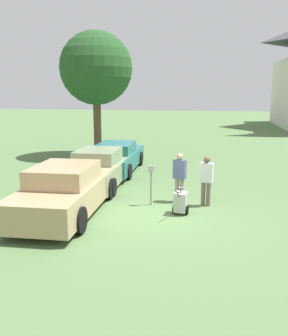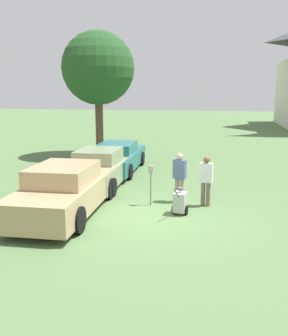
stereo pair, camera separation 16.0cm
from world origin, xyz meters
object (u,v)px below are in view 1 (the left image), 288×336
object	(u,v)px
parking_meter	(151,178)
person_supervisor	(206,178)
person_worker	(180,174)
equipment_cart	(181,202)
parked_car_sage	(99,169)
parked_car_tan	(66,190)
parked_car_teal	(117,158)

from	to	relation	value
parking_meter	person_supervisor	xyz separation A→B (m)	(1.79, 0.26, 0.00)
parking_meter	person_supervisor	size ratio (longest dim) A/B	0.81
person_worker	equipment_cart	xyz separation A→B (m)	(0.16, -1.30, -0.57)
person_supervisor	equipment_cart	distance (m)	1.36
parked_car_sage	parking_meter	world-z (taller)	parked_car_sage
parked_car_tan	parked_car_sage	distance (m)	3.42
parking_meter	person_worker	size ratio (longest dim) A/B	0.80
parked_car_tan	person_worker	xyz separation A→B (m)	(3.32, 1.84, 0.24)
parked_car_tan	equipment_cart	xyz separation A→B (m)	(3.48, 0.54, -0.34)
parked_car_tan	equipment_cart	world-z (taller)	parked_car_tan
parked_car_teal	person_worker	distance (m)	5.50
parked_car_tan	person_supervisor	world-z (taller)	person_supervisor
parking_meter	equipment_cart	world-z (taller)	parking_meter
parked_car_sage	equipment_cart	bearing A→B (deg)	-41.55
parked_car_teal	person_supervisor	size ratio (longest dim) A/B	3.11
parked_car_teal	equipment_cart	size ratio (longest dim) A/B	5.14
parked_car_teal	equipment_cart	world-z (taller)	parked_car_teal
parked_car_teal	equipment_cart	distance (m)	6.66
person_supervisor	parked_car_sage	bearing A→B (deg)	-14.17
parking_meter	person_supervisor	world-z (taller)	person_supervisor
equipment_cart	person_worker	bearing A→B (deg)	105.09
parking_meter	person_worker	bearing A→B (deg)	32.13
parked_car_teal	person_supervisor	bearing A→B (deg)	-49.77
parked_car_sage	person_supervisor	xyz separation A→B (m)	(4.22, -1.89, 0.25)
person_worker	equipment_cart	bearing A→B (deg)	112.61
parked_car_teal	parking_meter	xyz separation A→B (m)	(2.43, -4.93, 0.29)
parked_car_tan	parked_car_sage	size ratio (longest dim) A/B	1.13
parked_car_teal	parking_meter	size ratio (longest dim) A/B	3.84
parked_car_sage	parked_car_teal	size ratio (longest dim) A/B	0.92
parked_car_tan	parked_car_sage	bearing A→B (deg)	88.12
parked_car_tan	parking_meter	xyz separation A→B (m)	(2.43, 1.28, 0.21)
parking_meter	parked_car_teal	bearing A→B (deg)	116.26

